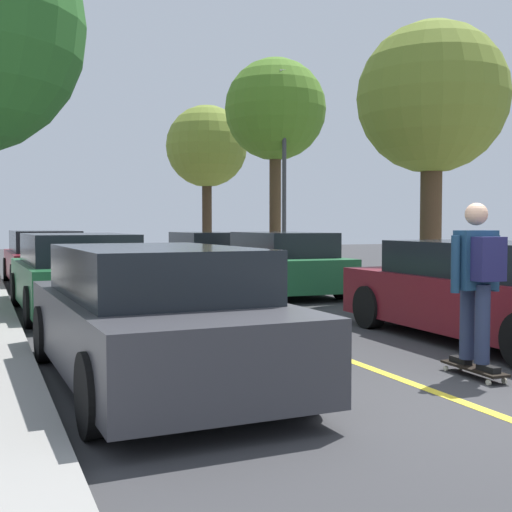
% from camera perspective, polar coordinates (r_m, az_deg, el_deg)
% --- Properties ---
extents(ground, '(80.00, 80.00, 0.00)m').
position_cam_1_polar(ground, '(6.35, 16.81, -11.70)').
color(ground, '#353538').
extents(center_line, '(0.12, 39.20, 0.01)m').
position_cam_1_polar(center_line, '(9.71, 1.58, -6.55)').
color(center_line, gold).
rests_on(center_line, ground).
extents(parked_car_left_nearest, '(2.02, 4.43, 1.35)m').
position_cam_1_polar(parked_car_left_nearest, '(6.70, -8.74, -5.04)').
color(parked_car_left_nearest, '#38383D').
rests_on(parked_car_left_nearest, ground).
extents(parked_car_left_near, '(2.07, 4.34, 1.40)m').
position_cam_1_polar(parked_car_left_near, '(12.18, -15.03, -1.47)').
color(parked_car_left_near, '#1E5B33').
rests_on(parked_car_left_near, ground).
extents(parked_car_left_far, '(1.95, 4.67, 1.40)m').
position_cam_1_polar(parked_car_left_far, '(18.25, -17.54, -0.16)').
color(parked_car_left_far, maroon).
rests_on(parked_car_left_far, ground).
extents(parked_car_right_nearest, '(1.96, 4.61, 1.34)m').
position_cam_1_polar(parked_car_right_nearest, '(9.43, 19.18, -2.95)').
color(parked_car_right_nearest, maroon).
rests_on(parked_car_right_nearest, ground).
extents(parked_car_right_near, '(1.92, 4.16, 1.39)m').
position_cam_1_polar(parked_car_right_near, '(14.98, 2.19, -0.64)').
color(parked_car_right_near, '#1E5B33').
rests_on(parked_car_right_near, ground).
extents(parked_car_right_far, '(2.00, 4.50, 1.33)m').
position_cam_1_polar(parked_car_right_far, '(20.01, -4.29, 0.10)').
color(parked_car_right_far, maroon).
rests_on(parked_car_right_far, ground).
extents(street_tree_right_nearest, '(2.92, 2.92, 5.35)m').
position_cam_1_polar(street_tree_right_nearest, '(13.77, 14.79, 12.73)').
color(street_tree_right_nearest, '#4C3823').
rests_on(street_tree_right_nearest, sidewalk_right).
extents(street_tree_right_near, '(3.00, 3.00, 6.33)m').
position_cam_1_polar(street_tree_right_near, '(20.29, 1.66, 12.25)').
color(street_tree_right_near, '#4C3823').
rests_on(street_tree_right_near, sidewalk_right).
extents(street_tree_right_far, '(3.14, 3.14, 6.01)m').
position_cam_1_polar(street_tree_right_far, '(26.21, -4.22, 9.22)').
color(street_tree_right_far, '#3D2D1E').
rests_on(street_tree_right_far, sidewalk_right).
extents(streetlamp, '(0.36, 0.24, 5.73)m').
position_cam_1_polar(streetlamp, '(19.07, 2.42, 8.27)').
color(streetlamp, '#38383D').
rests_on(streetlamp, sidewalk_right).
extents(skateboard, '(0.26, 0.85, 0.10)m').
position_cam_1_polar(skateboard, '(7.31, 18.08, -9.11)').
color(skateboard, black).
rests_on(skateboard, ground).
extents(skateboarder, '(0.58, 0.70, 1.68)m').
position_cam_1_polar(skateboarder, '(7.15, 18.37, -1.54)').
color(skateboarder, black).
rests_on(skateboarder, skateboard).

